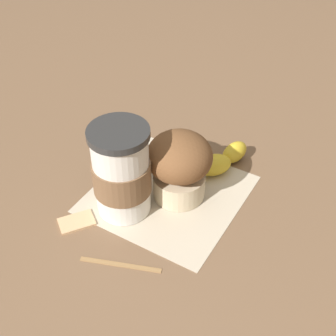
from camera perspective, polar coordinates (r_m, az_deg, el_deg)
The scene contains 7 objects.
ground_plane at distance 0.72m, azimuth -0.00°, elevation -3.19°, with size 3.00×3.00×0.00m, color brown.
paper_napkin at distance 0.72m, azimuth -0.00°, elevation -3.14°, with size 0.22×0.22×0.00m, color beige.
coffee_cup at distance 0.65m, azimuth -5.69°, elevation -0.50°, with size 0.08×0.08×0.14m.
muffin at distance 0.68m, azimuth 1.39°, elevation 0.45°, with size 0.10×0.10×0.11m.
banana at distance 0.75m, azimuth 5.33°, elevation 0.66°, with size 0.12×0.11×0.03m.
sugar_packet at distance 0.69m, azimuth -11.10°, elevation -6.36°, with size 0.05×0.03×0.01m, color #E0B27F.
wooden_stirrer at distance 0.63m, azimuth -6.06°, elevation -11.52°, with size 0.11×0.01×0.00m, color #9E7547.
Camera 1 is at (-0.47, -0.22, 0.50)m, focal length 50.00 mm.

